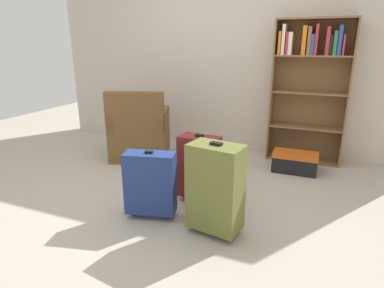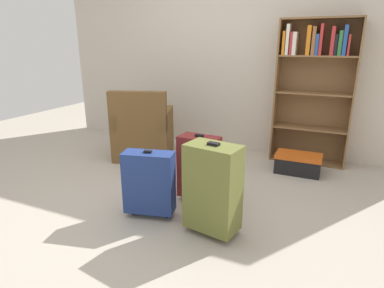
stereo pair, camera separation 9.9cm
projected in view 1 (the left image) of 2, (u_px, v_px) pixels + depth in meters
ground_plane at (163, 201)px, 3.08m from camera, size 9.00×9.00×0.00m
back_wall at (224, 54)px, 4.37m from camera, size 5.14×0.10×2.60m
bookshelf at (310, 80)px, 3.89m from camera, size 0.89×0.28×1.72m
armchair at (140, 134)px, 4.19m from camera, size 0.90×0.90×0.90m
mug at (184, 159)px, 4.04m from camera, size 0.12×0.08×0.10m
storage_box at (295, 162)px, 3.76m from camera, size 0.51×0.30×0.23m
suitcase_dark_red at (199, 167)px, 2.99m from camera, size 0.38×0.23×0.66m
suitcase_olive at (215, 187)px, 2.46m from camera, size 0.44×0.31×0.75m
suitcase_navy_blue at (150, 183)px, 2.71m from camera, size 0.46×0.28×0.60m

